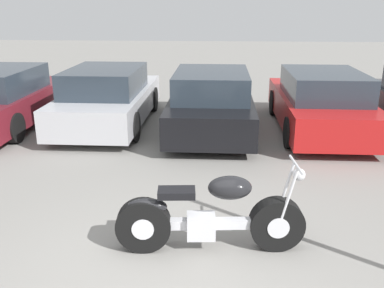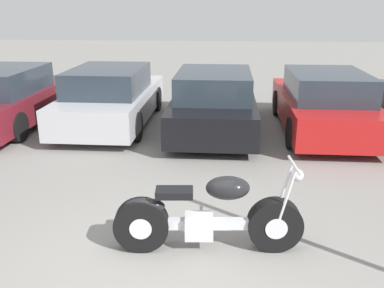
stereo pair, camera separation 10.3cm
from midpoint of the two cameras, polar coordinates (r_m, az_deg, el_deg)
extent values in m
plane|color=gray|center=(4.97, -3.91, -17.10)|extent=(60.00, 60.00, 0.00)
cylinder|color=black|center=(5.35, 10.68, -10.45)|extent=(0.68, 0.26, 0.66)
cylinder|color=silver|center=(5.35, 10.68, -10.45)|extent=(0.28, 0.24, 0.27)
cylinder|color=black|center=(5.27, -7.05, -10.72)|extent=(0.68, 0.26, 0.66)
cylinder|color=silver|center=(5.27, -7.05, -10.72)|extent=(0.28, 0.24, 0.27)
cube|color=silver|center=(5.24, 1.88, -10.55)|extent=(1.24, 0.21, 0.12)
cube|color=silver|center=(5.25, 0.64, -10.88)|extent=(0.36, 0.27, 0.30)
ellipsoid|color=black|center=(5.05, 4.49, -5.83)|extent=(0.55, 0.37, 0.27)
cube|color=black|center=(5.05, -2.66, -6.52)|extent=(0.46, 0.28, 0.09)
ellipsoid|color=black|center=(5.15, -6.60, -8.30)|extent=(0.50, 0.24, 0.20)
cylinder|color=silver|center=(5.12, 12.12, -7.12)|extent=(0.22, 0.05, 0.77)
cylinder|color=silver|center=(5.28, 11.69, -6.29)|extent=(0.22, 0.05, 0.77)
cylinder|color=silver|center=(5.07, 13.18, -2.74)|extent=(0.08, 0.62, 0.03)
sphere|color=silver|center=(5.12, 13.52, -3.98)|extent=(0.15, 0.15, 0.15)
cylinder|color=silver|center=(5.42, -1.82, -11.09)|extent=(1.23, 0.18, 0.08)
cube|color=maroon|center=(11.46, -23.86, 4.87)|extent=(1.85, 4.49, 0.67)
cylinder|color=black|center=(13.10, -24.42, 5.50)|extent=(0.20, 0.65, 0.65)
cylinder|color=black|center=(12.38, -17.31, 5.65)|extent=(0.20, 0.65, 0.65)
cylinder|color=black|center=(9.91, -22.85, 1.98)|extent=(0.20, 0.65, 0.65)
cube|color=#BCBCC1|center=(10.78, -11.23, 5.32)|extent=(1.85, 4.49, 0.67)
cube|color=#28333D|center=(10.40, -11.81, 8.31)|extent=(1.63, 2.33, 0.57)
cylinder|color=black|center=(12.36, -13.46, 5.96)|extent=(0.20, 0.65, 0.65)
cylinder|color=black|center=(11.97, -5.48, 5.98)|extent=(0.20, 0.65, 0.65)
cylinder|color=black|center=(9.81, -18.08, 2.37)|extent=(0.20, 0.65, 0.65)
cylinder|color=black|center=(9.31, -8.14, 2.28)|extent=(0.20, 0.65, 0.65)
cube|color=black|center=(10.13, 2.30, 4.83)|extent=(1.85, 4.49, 0.67)
cube|color=#28333D|center=(9.73, 2.30, 8.01)|extent=(1.63, 2.33, 0.57)
cylinder|color=black|center=(11.57, -1.82, 5.63)|extent=(0.20, 0.65, 0.65)
cylinder|color=black|center=(11.54, 6.79, 5.47)|extent=(0.20, 0.65, 0.65)
cylinder|color=black|center=(8.90, -3.53, 1.66)|extent=(0.20, 0.65, 0.65)
cylinder|color=black|center=(8.85, 7.64, 1.44)|extent=(0.20, 0.65, 0.65)
cube|color=red|center=(10.46, 16.29, 4.54)|extent=(1.85, 4.49, 0.67)
cube|color=#28333D|center=(10.08, 16.91, 7.59)|extent=(1.63, 2.33, 0.57)
cylinder|color=black|center=(11.69, 10.66, 5.45)|extent=(0.20, 0.65, 0.65)
cylinder|color=black|center=(12.03, 18.89, 5.13)|extent=(0.20, 0.65, 0.65)
cylinder|color=black|center=(9.03, 12.63, 1.49)|extent=(0.20, 0.65, 0.65)
cylinder|color=black|center=(9.45, 23.02, 1.20)|extent=(0.20, 0.65, 0.65)
cylinder|color=black|center=(12.33, 22.36, 5.04)|extent=(0.20, 0.65, 0.65)
camera|label=1|loc=(0.05, -90.46, -0.15)|focal=40.00mm
camera|label=2|loc=(0.05, 89.54, 0.15)|focal=40.00mm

